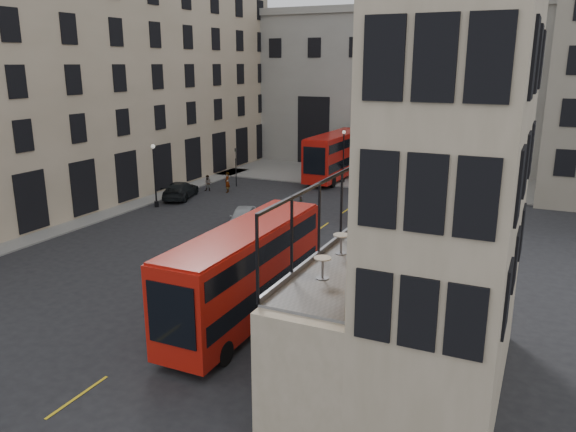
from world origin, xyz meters
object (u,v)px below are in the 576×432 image
at_px(pedestrian_c, 366,175).
at_px(pedestrian_b, 358,173).
at_px(cyclist, 286,236).
at_px(cafe_table_far, 365,228).
at_px(cafe_chair_a, 355,290).
at_px(bus_near, 246,269).
at_px(pedestrian_a, 208,183).
at_px(pedestrian_e, 227,182).
at_px(traffic_light_near, 301,218).
at_px(cafe_table_near, 323,265).
at_px(car_c, 180,190).
at_px(bus_far, 336,153).
at_px(bicycle, 237,260).
at_px(cafe_chair_d, 401,228).
at_px(car_a, 243,217).
at_px(traffic_light_far, 236,162).
at_px(cafe_chair_c, 372,261).
at_px(street_lamp_a, 155,179).
at_px(cafe_chair_b, 365,264).
at_px(street_lamp_b, 343,160).
at_px(car_b, 364,211).
at_px(pedestrian_d, 473,193).
at_px(cafe_table_mid, 341,241).

bearing_deg(pedestrian_c, pedestrian_b, -85.06).
relative_size(cyclist, pedestrian_b, 0.98).
distance_m(cafe_table_far, cafe_chair_a, 6.04).
height_order(bus_near, cyclist, bus_near).
bearing_deg(pedestrian_a, pedestrian_e, -5.94).
bearing_deg(pedestrian_b, pedestrian_a, 159.35).
distance_m(pedestrian_e, cafe_chair_a, 36.23).
relative_size(traffic_light_near, cafe_table_near, 4.95).
bearing_deg(car_c, cyclist, 132.55).
height_order(bus_far, cafe_table_near, cafe_table_near).
xyz_separation_m(bicycle, cafe_chair_d, (10.59, -4.00, 4.40)).
height_order(pedestrian_b, cafe_chair_a, cafe_chair_a).
bearing_deg(cyclist, pedestrian_e, 40.27).
xyz_separation_m(traffic_light_near, bus_far, (-6.39, 23.75, 0.26)).
relative_size(bus_far, bicycle, 6.44).
distance_m(bus_near, pedestrian_a, 28.45).
bearing_deg(pedestrian_a, car_a, -60.47).
height_order(car_c, cafe_chair_a, cafe_chair_a).
relative_size(traffic_light_far, cyclist, 2.46).
bearing_deg(cafe_chair_c, car_c, 137.92).
relative_size(cafe_table_near, cafe_table_far, 0.97).
bearing_deg(street_lamp_a, bus_near, -42.08).
bearing_deg(cyclist, cafe_chair_c, -147.43).
height_order(traffic_light_near, cafe_chair_b, cafe_chair_b).
xyz_separation_m(street_lamp_b, car_a, (-1.36, -18.19, -1.64)).
bearing_deg(cafe_table_near, bicycle, 132.58).
relative_size(street_lamp_a, cafe_chair_c, 5.70).
height_order(bus_near, cafe_chair_b, cafe_chair_b).
xyz_separation_m(street_lamp_b, cafe_chair_d, (13.17, -29.90, 2.49)).
distance_m(traffic_light_far, pedestrian_b, 12.83).
bearing_deg(pedestrian_b, cafe_chair_c, -135.91).
relative_size(bus_near, car_b, 2.53).
bearing_deg(bicycle, cafe_table_far, -101.47).
distance_m(street_lamp_a, cafe_table_far, 27.80).
bearing_deg(car_b, cyclist, -117.73).
relative_size(bus_near, cyclist, 7.39).
bearing_deg(car_a, pedestrian_d, 27.58).
distance_m(pedestrian_a, cafe_table_far, 31.97).
xyz_separation_m(bus_far, pedestrian_b, (2.32, 0.21, -1.90)).
bearing_deg(bicycle, pedestrian_e, 51.24).
bearing_deg(cyclist, street_lamp_b, 5.95).
xyz_separation_m(pedestrian_c, cafe_chair_a, (11.18, -37.50, 3.90)).
height_order(pedestrian_a, pedestrian_e, pedestrian_e).
bearing_deg(cafe_table_mid, pedestrian_c, 105.49).
xyz_separation_m(bus_near, pedestrian_c, (-4.14, 32.09, -1.60)).
xyz_separation_m(cafe_table_mid, cafe_chair_b, (1.43, -1.49, -0.23)).
relative_size(cafe_table_far, cafe_chair_a, 0.96).
height_order(traffic_light_far, street_lamp_a, street_lamp_a).
distance_m(street_lamp_a, street_lamp_b, 19.42).
xyz_separation_m(street_lamp_b, pedestrian_e, (-8.43, -8.66, -1.43)).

